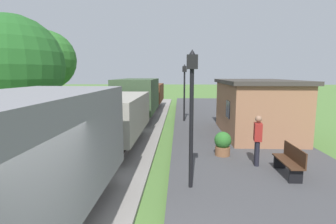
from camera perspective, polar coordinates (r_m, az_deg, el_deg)
The scene contains 9 objects.
freight_train at distance 14.50m, azimuth -9.04°, elevation 1.24°, with size 2.50×26.00×2.72m.
station_hut at distance 13.97m, azimuth 18.71°, elevation 1.04°, with size 3.50×5.80×2.78m.
bench_near_hut at distance 8.84m, azimuth 25.24°, elevation -9.59°, with size 0.42×1.50×0.91m.
person_waiting at distance 9.24m, azimuth 19.07°, elevation -5.51°, with size 0.30×0.41×1.71m.
potted_planter at distance 10.12m, azimuth 11.93°, elevation -6.73°, with size 0.64×0.64×0.92m.
lamp_post_near at distance 6.80m, azimuth 5.23°, elevation 3.90°, with size 0.28×0.28×3.70m.
lamp_post_far at distance 16.92m, azimuth 3.63°, elevation 6.57°, with size 0.28×0.28×3.70m.
tree_trackside_far at distance 14.51m, azimuth -30.95°, elevation 8.71°, with size 4.75×4.75×6.09m.
tree_field_left at distance 22.31m, azimuth -25.16°, elevation 10.28°, with size 4.46×4.46×6.61m.
Camera 1 is at (0.50, -3.20, 3.33)m, focal length 27.75 mm.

